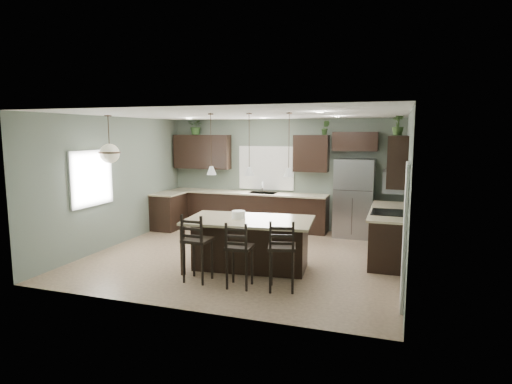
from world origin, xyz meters
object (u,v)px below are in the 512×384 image
(serving_dish, at_px, (239,215))
(bar_stool_left, at_px, (198,247))
(refrigerator, at_px, (354,198))
(bar_stool_right, at_px, (282,255))
(bar_stool_center, at_px, (240,254))
(plant_back_left, at_px, (196,126))
(kitchen_island, at_px, (249,244))

(serving_dish, height_order, bar_stool_left, bar_stool_left)
(refrigerator, xyz_separation_m, bar_stool_left, (-2.12, -4.00, -0.35))
(bar_stool_left, bearing_deg, serving_dish, 66.47)
(serving_dish, height_order, bar_stool_right, bar_stool_right)
(refrigerator, height_order, bar_stool_left, refrigerator)
(bar_stool_right, bearing_deg, bar_stool_center, 174.27)
(serving_dish, distance_m, bar_stool_right, 1.37)
(bar_stool_left, distance_m, plant_back_left, 5.08)
(serving_dish, xyz_separation_m, bar_stool_right, (1.03, -0.80, -0.43))
(refrigerator, bearing_deg, bar_stool_right, -99.97)
(refrigerator, distance_m, bar_stool_left, 4.54)
(bar_stool_center, bearing_deg, kitchen_island, 96.16)
(bar_stool_right, bearing_deg, plant_back_left, 116.72)
(plant_back_left, bearing_deg, serving_dish, -53.48)
(refrigerator, height_order, bar_stool_right, refrigerator)
(bar_stool_left, height_order, bar_stool_right, bar_stool_left)
(kitchen_island, xyz_separation_m, bar_stool_center, (0.16, -0.91, 0.08))
(serving_dish, distance_m, plant_back_left, 4.44)
(serving_dish, bearing_deg, refrigerator, 61.36)
(kitchen_island, relative_size, serving_dish, 9.33)
(bar_stool_left, bearing_deg, bar_stool_right, 3.71)
(bar_stool_right, xyz_separation_m, plant_back_left, (-3.48, 4.12, 2.07))
(bar_stool_left, height_order, plant_back_left, plant_back_left)
(bar_stool_center, distance_m, plant_back_left, 5.48)
(bar_stool_left, bearing_deg, refrigerator, 63.98)
(refrigerator, bearing_deg, kitchen_island, -115.91)
(bar_stool_center, bearing_deg, bar_stool_left, 172.85)
(refrigerator, height_order, kitchen_island, refrigerator)
(refrigerator, height_order, serving_dish, refrigerator)
(kitchen_island, relative_size, bar_stool_left, 1.95)
(kitchen_island, relative_size, bar_stool_right, 1.97)
(kitchen_island, bearing_deg, bar_stool_right, -50.34)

